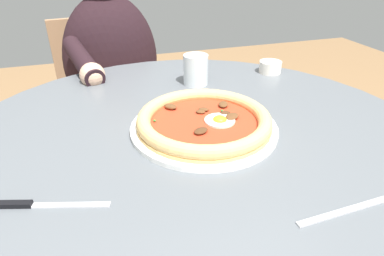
% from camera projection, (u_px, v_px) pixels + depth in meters
% --- Properties ---
extents(dining_table, '(1.01, 1.01, 0.74)m').
position_uv_depth(dining_table, '(194.00, 193.00, 0.72)').
color(dining_table, '#565B60').
rests_on(dining_table, ground).
extents(pizza_on_plate, '(0.30, 0.30, 0.04)m').
position_uv_depth(pizza_on_plate, '(204.00, 122.00, 0.68)').
color(pizza_on_plate, white).
rests_on(pizza_on_plate, dining_table).
extents(water_glass, '(0.07, 0.07, 0.08)m').
position_uv_depth(water_glass, '(196.00, 71.00, 0.89)').
color(water_glass, silver).
rests_on(water_glass, dining_table).
extents(steak_knife, '(0.06, 0.19, 0.01)m').
position_uv_depth(steak_knife, '(26.00, 205.00, 0.48)').
color(steak_knife, silver).
rests_on(steak_knife, dining_table).
extents(ramekin_capers, '(0.07, 0.07, 0.03)m').
position_uv_depth(ramekin_capers, '(270.00, 67.00, 0.98)').
color(ramekin_capers, white).
rests_on(ramekin_capers, dining_table).
extents(fork_utensil, '(0.02, 0.16, 0.00)m').
position_uv_depth(fork_utensil, '(345.00, 211.00, 0.47)').
color(fork_utensil, '#BCBCC1').
rests_on(fork_utensil, dining_table).
extents(diner_person, '(0.52, 0.38, 1.09)m').
position_uv_depth(diner_person, '(118.00, 112.00, 1.33)').
color(diner_person, '#282833').
rests_on(diner_person, ground).
extents(cafe_chair_diner, '(0.48, 0.48, 0.81)m').
position_uv_depth(cafe_chair_diner, '(110.00, 95.00, 1.43)').
color(cafe_chair_diner, '#957050').
rests_on(cafe_chair_diner, ground).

